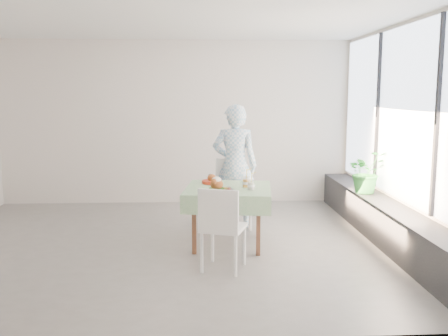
{
  "coord_description": "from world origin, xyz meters",
  "views": [
    {
      "loc": [
        0.39,
        -6.14,
        1.91
      ],
      "look_at": [
        0.7,
        -0.01,
        0.98
      ],
      "focal_mm": 40.0,
      "sensor_mm": 36.0,
      "label": 1
    }
  ],
  "objects": [
    {
      "name": "chair_far",
      "position": [
        0.88,
        0.78,
        0.3
      ],
      "size": [
        0.5,
        0.5,
        0.97
      ],
      "color": "white",
      "rests_on": "ground"
    },
    {
      "name": "juice_cup_orange",
      "position": [
        0.98,
        -0.06,
        0.8
      ],
      "size": [
        0.1,
        0.1,
        0.27
      ],
      "color": "white",
      "rests_on": "cafe_table"
    },
    {
      "name": "window_ledge",
      "position": [
        2.8,
        0.0,
        0.25
      ],
      "size": [
        0.4,
        4.8,
        0.5
      ],
      "primitive_type": "cube",
      "color": "black",
      "rests_on": "ground"
    },
    {
      "name": "wall_back",
      "position": [
        0.0,
        2.5,
        1.4
      ],
      "size": [
        6.0,
        0.02,
        2.8
      ],
      "primitive_type": "cube",
      "color": "silver",
      "rests_on": "ground"
    },
    {
      "name": "floor",
      "position": [
        0.0,
        0.0,
        0.0
      ],
      "size": [
        6.0,
        6.0,
        0.0
      ],
      "primitive_type": "plane",
      "color": "slate",
      "rests_on": "ground"
    },
    {
      "name": "second_dish",
      "position": [
        0.56,
        0.23,
        0.78
      ],
      "size": [
        0.26,
        0.26,
        0.12
      ],
      "color": "#B42A12",
      "rests_on": "cafe_table"
    },
    {
      "name": "wall_right",
      "position": [
        3.0,
        0.0,
        1.4
      ],
      "size": [
        0.02,
        5.0,
        2.8
      ],
      "primitive_type": "cube",
      "color": "silver",
      "rests_on": "ground"
    },
    {
      "name": "window_pane",
      "position": [
        2.97,
        0.0,
        1.65
      ],
      "size": [
        0.01,
        4.8,
        2.18
      ],
      "primitive_type": "cube",
      "color": "#D1E0F9",
      "rests_on": "ground"
    },
    {
      "name": "chair_near",
      "position": [
        0.65,
        -0.94,
        0.28
      ],
      "size": [
        0.55,
        0.55,
        0.92
      ],
      "color": "white",
      "rests_on": "ground"
    },
    {
      "name": "potted_plant",
      "position": [
        2.76,
        0.7,
        0.81
      ],
      "size": [
        0.65,
        0.59,
        0.61
      ],
      "primitive_type": "imported",
      "rotation": [
        0.0,
        0.0,
        0.23
      ],
      "color": "#27772A",
      "rests_on": "window_ledge"
    },
    {
      "name": "cafe_table",
      "position": [
        0.75,
        -0.06,
        0.46
      ],
      "size": [
        1.16,
        1.16,
        0.74
      ],
      "color": "brown",
      "rests_on": "ground"
    },
    {
      "name": "wall_front",
      "position": [
        0.0,
        -2.5,
        1.4
      ],
      "size": [
        6.0,
        0.02,
        2.8
      ],
      "primitive_type": "cube",
      "color": "silver",
      "rests_on": "ground"
    },
    {
      "name": "juice_cup_lemonade",
      "position": [
        1.02,
        -0.23,
        0.8
      ],
      "size": [
        0.09,
        0.09,
        0.25
      ],
      "color": "white",
      "rests_on": "cafe_table"
    },
    {
      "name": "ceiling",
      "position": [
        0.0,
        0.0,
        2.8
      ],
      "size": [
        6.0,
        6.0,
        0.0
      ],
      "primitive_type": "plane",
      "rotation": [
        3.14,
        0.0,
        0.0
      ],
      "color": "white",
      "rests_on": "ground"
    },
    {
      "name": "main_dish",
      "position": [
        0.62,
        -0.28,
        0.8
      ],
      "size": [
        0.34,
        0.34,
        0.17
      ],
      "color": "white",
      "rests_on": "cafe_table"
    },
    {
      "name": "diner",
      "position": [
        0.9,
        0.86,
        0.88
      ],
      "size": [
        0.69,
        0.51,
        1.76
      ],
      "primitive_type": "imported",
      "rotation": [
        0.0,
        0.0,
        3.0
      ],
      "color": "#86B7D7",
      "rests_on": "ground"
    }
  ]
}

